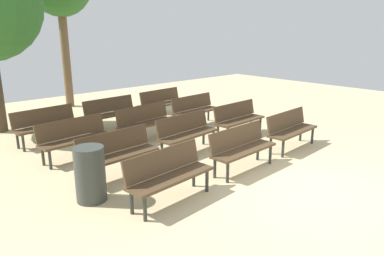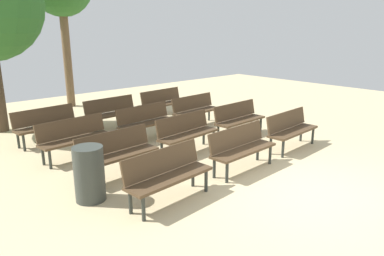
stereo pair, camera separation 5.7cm
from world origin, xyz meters
name	(u,v)px [view 1 (the left image)]	position (x,y,z in m)	size (l,w,h in m)	color
ground_plane	(311,193)	(0.00, 0.00, 0.00)	(24.00, 24.00, 0.00)	#CCB789
bench_r0_c0	(168,172)	(-2.02, 1.46, 0.50)	(1.63, 0.60, 0.87)	#4C3823
bench_r0_c1	(241,146)	(-0.06, 1.54, 0.50)	(1.62, 0.54, 0.87)	#4C3823
bench_r0_c2	(290,128)	(1.86, 1.65, 0.50)	(1.62, 0.57, 0.87)	#4C3823
bench_r1_c0	(118,151)	(-2.07, 2.95, 0.50)	(1.62, 0.56, 0.87)	#4C3823
bench_r1_c1	(186,131)	(-0.16, 3.10, 0.50)	(1.64, 0.62, 0.87)	#4C3823
bench_r1_c2	(238,117)	(1.73, 3.17, 0.50)	(1.62, 0.54, 0.87)	#4C3823
bench_r2_c0	(74,136)	(-2.24, 4.45, 0.50)	(1.63, 0.59, 0.87)	#4C3823
bench_r2_c1	(146,120)	(-0.27, 4.56, 0.50)	(1.63, 0.58, 0.87)	#4C3823
bench_r2_c2	(195,108)	(1.62, 4.73, 0.50)	(1.63, 0.58, 0.87)	#4C3823
bench_r3_c0	(46,123)	(-2.27, 5.97, 0.50)	(1.64, 0.62, 0.87)	#4C3823
bench_r3_c1	(111,111)	(-0.38, 6.07, 0.50)	(1.62, 0.56, 0.87)	#4C3823
bench_r3_c2	(162,101)	(1.57, 6.22, 0.50)	(1.63, 0.61, 0.87)	#4C3823
trash_bin	(90,174)	(-2.96, 2.34, 0.47)	(0.50, 0.50, 0.93)	#383D38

